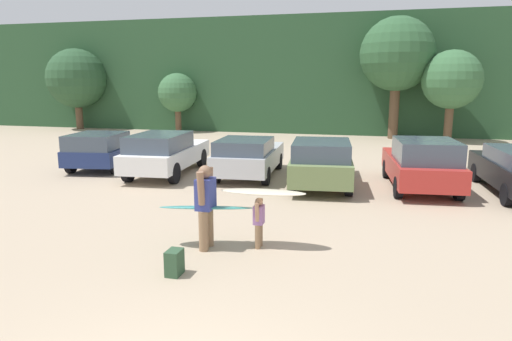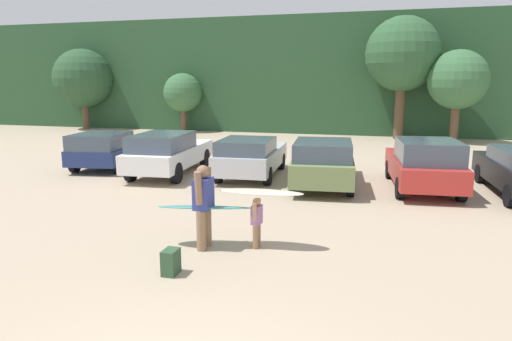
{
  "view_description": "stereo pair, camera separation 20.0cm",
  "coord_description": "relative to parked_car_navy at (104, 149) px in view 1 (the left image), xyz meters",
  "views": [
    {
      "loc": [
        1.83,
        -3.49,
        3.31
      ],
      "look_at": [
        -0.98,
        7.43,
        1.1
      ],
      "focal_mm": 32.04,
      "sensor_mm": 36.0,
      "label": 1
    },
    {
      "loc": [
        2.02,
        -3.44,
        3.31
      ],
      "look_at": [
        -0.98,
        7.43,
        1.1
      ],
      "focal_mm": 32.04,
      "sensor_mm": 36.0,
      "label": 2
    }
  ],
  "objects": [
    {
      "name": "tree_center_left",
      "position": [
        -10.07,
        12.71,
        2.74
      ],
      "size": [
        4.05,
        4.05,
        5.53
      ],
      "color": "brown",
      "rests_on": "ground_plane"
    },
    {
      "name": "parked_car_olive_green",
      "position": [
        8.4,
        -0.84,
        0.04
      ],
      "size": [
        2.29,
        4.82,
        1.52
      ],
      "rotation": [
        0.0,
        0.0,
        1.67
      ],
      "color": "#6B7F4C",
      "rests_on": "ground_plane"
    },
    {
      "name": "tree_far_right",
      "position": [
        11.09,
        12.56,
        4.05
      ],
      "size": [
        4.2,
        4.2,
        6.94
      ],
      "color": "brown",
      "rests_on": "ground_plane"
    },
    {
      "name": "person_adult",
      "position": [
        6.81,
        -7.11,
        0.22
      ],
      "size": [
        0.32,
        0.67,
        1.7
      ],
      "rotation": [
        0.0,
        0.0,
        3.13
      ],
      "color": "#8C6B4C",
      "rests_on": "ground_plane"
    },
    {
      "name": "parked_car_navy",
      "position": [
        0.0,
        0.0,
        0.0
      ],
      "size": [
        2.42,
        4.14,
        1.42
      ],
      "rotation": [
        0.0,
        0.0,
        1.71
      ],
      "color": "navy",
      "rests_on": "ground_plane"
    },
    {
      "name": "tree_ridge_back",
      "position": [
        13.97,
        11.65,
        2.63
      ],
      "size": [
        3.18,
        3.18,
        4.99
      ],
      "color": "brown",
      "rests_on": "ground_plane"
    },
    {
      "name": "person_child",
      "position": [
        7.82,
        -6.8,
        -0.16
      ],
      "size": [
        0.19,
        0.42,
        1.03
      ],
      "rotation": [
        0.0,
        0.0,
        3.13
      ],
      "color": "#8C6B4C",
      "rests_on": "ground_plane"
    },
    {
      "name": "parked_car_silver",
      "position": [
        5.77,
        -0.11,
        -0.0
      ],
      "size": [
        2.09,
        4.39,
        1.41
      ],
      "rotation": [
        0.0,
        0.0,
        1.63
      ],
      "color": "silver",
      "rests_on": "ground_plane"
    },
    {
      "name": "surfboard_teal",
      "position": [
        6.77,
        -6.99,
        0.06
      ],
      "size": [
        1.98,
        0.93,
        0.18
      ],
      "rotation": [
        0.0,
        0.0,
        3.35
      ],
      "color": "teal"
    },
    {
      "name": "hillside_ridge",
      "position": [
        8.13,
        19.51,
        2.94
      ],
      "size": [
        108.0,
        12.0,
        7.36
      ],
      "primitive_type": "cube",
      "color": "#284C2D",
      "rests_on": "ground_plane"
    },
    {
      "name": "tree_center_right",
      "position": [
        -2.62,
        12.83,
        1.81
      ],
      "size": [
        2.53,
        2.53,
        3.84
      ],
      "color": "brown",
      "rests_on": "ground_plane"
    },
    {
      "name": "surfboard_cream",
      "position": [
        7.9,
        -6.77,
        0.41
      ],
      "size": [
        1.75,
        0.57,
        0.07
      ],
      "rotation": [
        0.0,
        0.0,
        3.19
      ],
      "color": "beige"
    },
    {
      "name": "parked_car_red",
      "position": [
        11.46,
        -0.67,
        0.07
      ],
      "size": [
        2.23,
        4.5,
        1.62
      ],
      "rotation": [
        0.0,
        0.0,
        1.66
      ],
      "color": "#B72D28",
      "rests_on": "ground_plane"
    },
    {
      "name": "backpack_dropped",
      "position": [
        6.73,
        -8.48,
        -0.52
      ],
      "size": [
        0.24,
        0.34,
        0.45
      ],
      "color": "#2D4C33",
      "rests_on": "ground_plane"
    },
    {
      "name": "parked_car_white",
      "position": [
        2.81,
        -0.55,
        0.08
      ],
      "size": [
        2.12,
        4.78,
        1.54
      ],
      "rotation": [
        0.0,
        0.0,
        1.64
      ],
      "color": "white",
      "rests_on": "ground_plane"
    }
  ]
}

